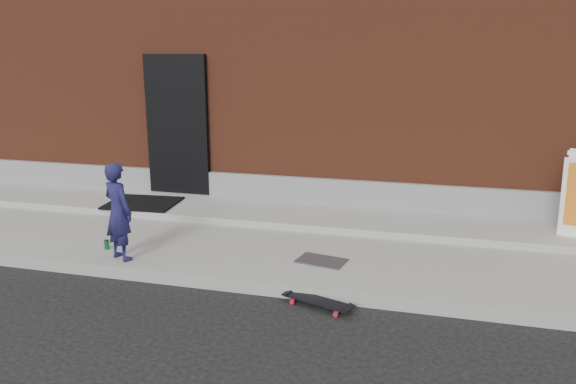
% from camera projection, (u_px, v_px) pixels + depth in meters
% --- Properties ---
extents(ground, '(80.00, 80.00, 0.00)m').
position_uv_depth(ground, '(285.00, 298.00, 6.04)').
color(ground, black).
rests_on(ground, ground).
extents(sidewalk, '(20.00, 3.00, 0.15)m').
position_uv_depth(sidewalk, '(314.00, 246.00, 7.43)').
color(sidewalk, gray).
rests_on(sidewalk, ground).
extents(apron, '(20.00, 1.20, 0.10)m').
position_uv_depth(apron, '(327.00, 218.00, 8.24)').
color(apron, gray).
rests_on(apron, sidewalk).
extents(building, '(20.00, 8.10, 5.00)m').
position_uv_depth(building, '(370.00, 54.00, 11.97)').
color(building, '#622D1B').
rests_on(building, ground).
extents(child, '(0.51, 0.44, 1.18)m').
position_uv_depth(child, '(118.00, 212.00, 6.63)').
color(child, '#191740').
rests_on(child, sidewalk).
extents(skateboard, '(0.78, 0.42, 0.08)m').
position_uv_depth(skateboard, '(318.00, 301.00, 5.81)').
color(skateboard, red).
rests_on(skateboard, ground).
extents(soda_can, '(0.08, 0.08, 0.12)m').
position_uv_depth(soda_can, '(107.00, 245.00, 7.08)').
color(soda_can, '#167231').
rests_on(soda_can, sidewalk).
extents(doormat, '(1.12, 0.94, 0.03)m').
position_uv_depth(doormat, '(143.00, 203.00, 8.77)').
color(doormat, black).
rests_on(doormat, apron).
extents(utility_plate, '(0.63, 0.46, 0.02)m').
position_uv_depth(utility_plate, '(321.00, 261.00, 6.68)').
color(utility_plate, '#525257').
rests_on(utility_plate, sidewalk).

